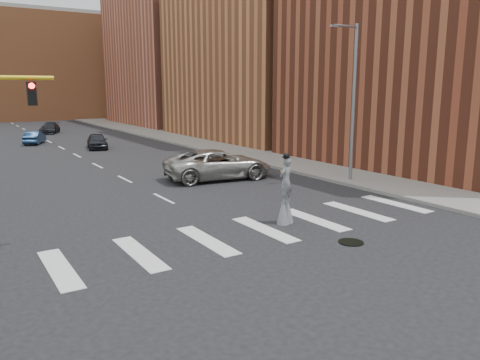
% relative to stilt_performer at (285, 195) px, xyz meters
% --- Properties ---
extents(ground_plane, '(160.00, 160.00, 0.00)m').
position_rel_stilt_performer_xyz_m(ground_plane, '(-2.50, -1.24, -1.19)').
color(ground_plane, black).
rests_on(ground_plane, ground).
extents(sidewalk_right, '(5.00, 90.00, 0.18)m').
position_rel_stilt_performer_xyz_m(sidewalk_right, '(10.00, 23.76, -1.10)').
color(sidewalk_right, slate).
rests_on(sidewalk_right, ground).
extents(manhole, '(0.90, 0.90, 0.04)m').
position_rel_stilt_performer_xyz_m(manhole, '(0.50, -3.24, -1.17)').
color(manhole, black).
rests_on(manhole, ground).
extents(building_near, '(16.00, 20.00, 22.00)m').
position_rel_stilt_performer_xyz_m(building_near, '(19.50, 6.76, 9.81)').
color(building_near, brown).
rests_on(building_near, ground).
extents(building_mid, '(16.00, 22.00, 24.00)m').
position_rel_stilt_performer_xyz_m(building_mid, '(19.50, 28.76, 10.81)').
color(building_mid, '#B26338').
rests_on(building_mid, ground).
extents(building_far, '(16.00, 22.00, 20.00)m').
position_rel_stilt_performer_xyz_m(building_far, '(19.50, 52.76, 8.81)').
color(building_far, '#B95E44').
rests_on(building_far, ground).
extents(building_backdrop, '(26.00, 14.00, 18.00)m').
position_rel_stilt_performer_xyz_m(building_backdrop, '(3.50, 76.76, 7.81)').
color(building_backdrop, '#B26338').
rests_on(building_backdrop, ground).
extents(streetlight, '(2.05, 0.20, 9.00)m').
position_rel_stilt_performer_xyz_m(streetlight, '(8.40, 4.76, 3.71)').
color(streetlight, slate).
rests_on(streetlight, ground).
extents(stilt_performer, '(0.82, 0.64, 2.93)m').
position_rel_stilt_performer_xyz_m(stilt_performer, '(0.00, 0.00, 0.00)').
color(stilt_performer, black).
rests_on(stilt_performer, ground).
extents(suv_crossing, '(6.88, 3.85, 1.82)m').
position_rel_stilt_performer_xyz_m(suv_crossing, '(2.40, 9.79, -0.28)').
color(suv_crossing, '#A9A7A0').
rests_on(suv_crossing, ground).
extents(car_near, '(2.43, 4.36, 1.40)m').
position_rel_stilt_performer_xyz_m(car_near, '(0.19, 28.43, -0.49)').
color(car_near, black).
rests_on(car_near, ground).
extents(car_mid, '(2.70, 4.04, 1.26)m').
position_rel_stilt_performer_xyz_m(car_mid, '(-4.09, 35.28, -0.56)').
color(car_mid, navy).
rests_on(car_mid, ground).
extents(car_far, '(3.35, 4.80, 1.29)m').
position_rel_stilt_performer_xyz_m(car_far, '(-0.66, 46.19, -0.54)').
color(car_far, black).
rests_on(car_far, ground).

